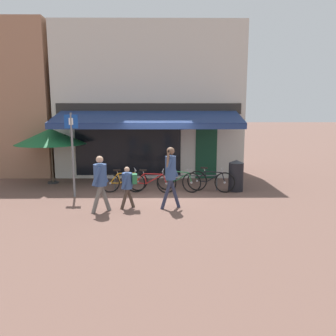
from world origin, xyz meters
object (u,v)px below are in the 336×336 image
bicycle_red (151,182)px  litter_bin (236,175)px  pedestrian_adult (171,170)px  pedestrian_second_adult (100,178)px  parking_sign (72,147)px  cafe_parasol (51,137)px  bicycle_green (178,181)px  bicycle_orange (124,182)px  bicycle_black (211,181)px  pedestrian_child (128,183)px

bicycle_red → litter_bin: 3.06m
pedestrian_adult → pedestrian_second_adult: pedestrian_adult is taller
pedestrian_adult → litter_bin: bearing=-138.8°
parking_sign → cafe_parasol: bearing=123.8°
bicycle_green → bicycle_orange: bearing=-151.5°
bicycle_black → pedestrian_adult: (-1.46, -2.05, 0.75)m
bicycle_black → parking_sign: bearing=-154.1°
litter_bin → cafe_parasol: bearing=168.9°
pedestrian_adult → pedestrian_second_adult: size_ratio=1.13×
pedestrian_adult → pedestrian_second_adult: 2.02m
bicycle_red → litter_bin: (3.04, 0.26, 0.19)m
pedestrian_adult → parking_sign: size_ratio=0.66×
cafe_parasol → pedestrian_adult: bearing=-37.1°
pedestrian_second_adult → litter_bin: bearing=-159.2°
bicycle_orange → parking_sign: size_ratio=0.59×
parking_sign → bicycle_orange: bearing=22.7°
bicycle_orange → bicycle_black: bicycle_black is taller
bicycle_black → litter_bin: size_ratio=1.48×
cafe_parasol → parking_sign: bearing=-56.2°
bicycle_black → pedestrian_child: bearing=-125.5°
litter_bin → cafe_parasol: cafe_parasol is taller
bicycle_red → parking_sign: size_ratio=0.64×
pedestrian_second_adult → bicycle_orange: bearing=-107.5°
bicycle_red → cafe_parasol: cafe_parasol is taller
bicycle_green → bicycle_black: size_ratio=0.96×
bicycle_red → cafe_parasol: size_ratio=0.66×
pedestrian_child → pedestrian_second_adult: pedestrian_second_adult is taller
pedestrian_second_adult → parking_sign: 2.22m
bicycle_red → bicycle_green: 1.01m
bicycle_orange → litter_bin: (4.00, 0.10, 0.20)m
bicycle_orange → pedestrian_adult: 2.70m
bicycle_orange → pedestrian_child: (0.37, -2.01, 0.40)m
pedestrian_second_adult → parking_sign: size_ratio=0.58×
bicycle_black → cafe_parasol: 6.45m
bicycle_red → bicycle_orange: bearing=175.9°
bicycle_black → cafe_parasol: size_ratio=0.61×
bicycle_red → pedestrian_child: pedestrian_child is taller
pedestrian_adult → litter_bin: 3.24m
pedestrian_child → pedestrian_second_adult: bearing=20.2°
bicycle_red → pedestrian_second_adult: (-1.32, -2.22, 0.60)m
litter_bin → parking_sign: bearing=-172.2°
bicycle_orange → pedestrian_adult: (1.62, -2.02, 0.77)m
bicycle_orange → bicycle_green: (1.92, 0.10, 0.01)m
bicycle_orange → cafe_parasol: cafe_parasol is taller
pedestrian_adult → pedestrian_child: 1.30m
bicycle_green → pedestrian_child: pedestrian_child is taller
litter_bin → cafe_parasol: (-7.03, 1.38, 1.30)m
pedestrian_child → parking_sign: (-1.96, 1.34, 0.92)m
litter_bin → bicycle_black: bearing=-175.3°
pedestrian_child → parking_sign: bearing=-40.5°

